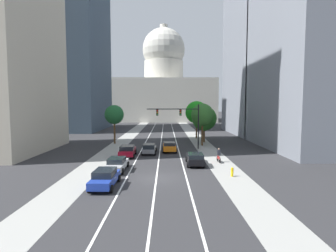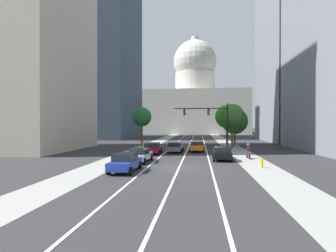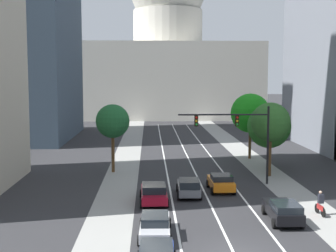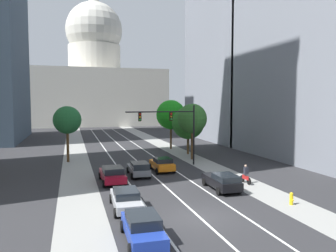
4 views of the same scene
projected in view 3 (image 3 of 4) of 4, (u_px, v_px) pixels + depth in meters
ground_plane at (183, 147)px, 65.70m from camera, size 400.00×400.00×0.00m
sidewalk_left at (128, 153)px, 60.45m from camera, size 3.21×130.00×0.01m
sidewalk_right at (242, 152)px, 61.01m from camera, size 3.21×130.00×0.01m
lane_stripe_left at (166, 167)px, 50.68m from camera, size 0.16×90.00×0.01m
lane_stripe_center at (193, 167)px, 50.79m from camera, size 0.16×90.00×0.01m
lane_stripe_right at (219, 167)px, 50.90m from camera, size 0.16×90.00×0.01m
capitol_building at (168, 59)px, 116.67m from camera, size 42.02×29.94×41.00m
car_black at (283, 210)px, 31.58m from camera, size 2.12×4.66×1.47m
car_crimson at (154, 193)px, 36.39m from camera, size 2.21×4.73×1.50m
car_gray at (189, 187)px, 38.38m from camera, size 2.02×4.34×1.47m
car_orange at (221, 182)px, 40.15m from camera, size 2.08×4.06×1.46m
car_silver at (155, 225)px, 28.69m from camera, size 2.07×4.80×1.37m
traffic_signal_mast at (240, 130)px, 42.33m from camera, size 8.11×0.39×6.98m
cyclist at (320, 203)px, 33.12m from camera, size 0.38×1.70×1.72m
street_tree_near_right at (269, 126)px, 49.99m from camera, size 4.55×4.55×6.69m
street_tree_far_right at (270, 122)px, 45.83m from camera, size 3.78×3.78×7.14m
street_tree_mid_right at (250, 113)px, 55.67m from camera, size 4.58×4.58×7.65m
street_tree_mid_left at (113, 121)px, 47.69m from camera, size 3.39×3.39×6.87m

